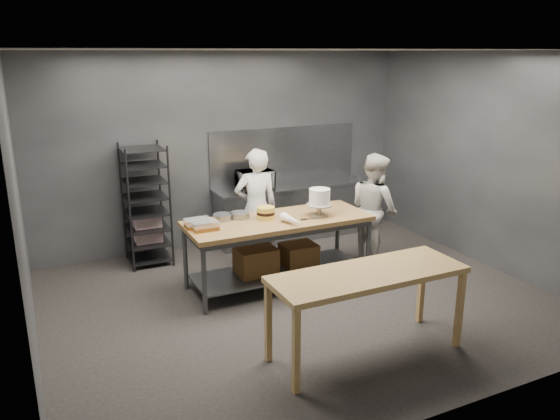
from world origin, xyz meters
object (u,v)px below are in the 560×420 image
near_counter (368,280)px  microwave (255,180)px  chef_behind (256,208)px  chef_right (374,209)px  work_table (277,244)px  frosted_cake_stand (320,199)px  layer_cake (266,213)px  speed_rack (146,206)px

near_counter → microwave: 3.59m
chef_behind → chef_right: (1.56, -0.65, -0.04)m
microwave → chef_behind: bearing=-112.4°
microwave → work_table: bearing=-103.7°
frosted_cake_stand → layer_cake: bearing=165.6°
chef_right → work_table: bearing=93.0°
chef_right → microwave: bearing=37.0°
near_counter → speed_rack: bearing=112.2°
near_counter → chef_right: (1.53, 2.08, -0.00)m
microwave → layer_cake: 1.67m
work_table → chef_behind: 0.84m
work_table → chef_behind: size_ratio=1.41×
chef_right → layer_cake: size_ratio=7.05×
chef_right → layer_cake: chef_right is taller
microwave → chef_right: bearing=-50.9°
chef_right → layer_cake: 1.76m
near_counter → chef_right: 2.58m
speed_rack → chef_behind: (1.39, -0.76, -0.00)m
chef_behind → frosted_cake_stand: size_ratio=4.71×
chef_right → layer_cake: (-1.74, -0.09, 0.19)m
chef_right → microwave: (-1.22, 1.49, 0.24)m
chef_behind → layer_cake: size_ratio=7.42×
chef_behind → chef_right: size_ratio=1.05×
speed_rack → microwave: (1.73, 0.08, 0.19)m
near_counter → frosted_cake_stand: frosted_cake_stand is taller
near_counter → microwave: (0.31, 3.57, 0.24)m
work_table → chef_behind: (0.05, 0.79, 0.28)m
near_counter → speed_rack: size_ratio=1.14×
work_table → layer_cake: 0.45m
work_table → microwave: size_ratio=4.43×
frosted_cake_stand → layer_cake: size_ratio=1.58×
chef_behind → chef_right: 1.69m
microwave → frosted_cake_stand: (0.16, -1.76, 0.10)m
chef_behind → microwave: size_ratio=3.14×
speed_rack → microwave: 1.75m
speed_rack → chef_behind: bearing=-28.8°
chef_behind → frosted_cake_stand: (0.51, -0.92, 0.30)m
near_counter → microwave: bearing=85.0°
speed_rack → layer_cake: 1.93m
near_counter → chef_right: bearing=53.7°
chef_behind → microwave: bearing=-105.7°
near_counter → chef_behind: bearing=90.7°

